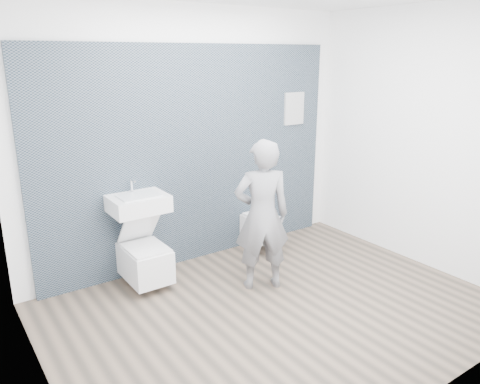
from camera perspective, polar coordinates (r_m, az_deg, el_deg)
ground at (r=4.51m, az=4.48°, el=-14.10°), size 4.00×4.00×0.00m
room_shell at (r=3.92m, az=5.06°, el=8.34°), size 4.00×4.00×4.00m
tile_wall at (r=5.59m, az=-5.14°, el=-7.76°), size 3.60×0.06×2.40m
washbasin at (r=4.76m, az=-12.28°, el=-1.33°), size 0.56×0.42×0.42m
toilet_square at (r=4.91m, az=-11.51°, el=-8.18°), size 0.40×0.57×0.69m
toilet_rounded at (r=5.63m, az=2.86°, el=-4.34°), size 0.32×0.54×0.29m
info_placard at (r=6.30m, az=6.12°, el=-4.93°), size 0.30×0.03×0.39m
visitor at (r=4.61m, az=2.69°, el=-2.89°), size 0.66×0.56×1.53m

